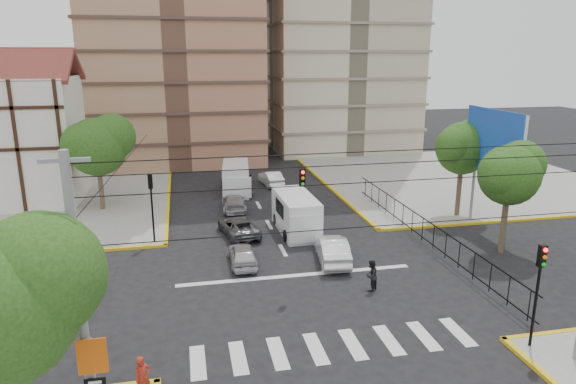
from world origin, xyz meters
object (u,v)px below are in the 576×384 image
object	(u,v)px
district_sign	(93,365)
pedestrian_sw_corner	(143,378)
van_left_lane	(236,179)
car_silver_front_left	(243,254)
pedestrian_crosswalk	(371,275)
traffic_light_se	(539,279)
traffic_light_nw	(151,197)
car_white_front_right	(332,249)
van_right_lane	(297,215)

from	to	relation	value
district_sign	pedestrian_sw_corner	bearing A→B (deg)	42.64
van_left_lane	car_silver_front_left	world-z (taller)	van_left_lane
van_left_lane	pedestrian_crosswalk	bearing A→B (deg)	-70.70
car_silver_front_left	traffic_light_se	bearing A→B (deg)	133.74
car_silver_front_left	pedestrian_sw_corner	distance (m)	12.31
district_sign	pedestrian_crosswalk	world-z (taller)	district_sign
traffic_light_se	traffic_light_nw	bearing A→B (deg)	135.00
traffic_light_se	pedestrian_sw_corner	size ratio (longest dim) A/B	2.72
district_sign	traffic_light_se	bearing A→B (deg)	4.95
traffic_light_se	pedestrian_sw_corner	xyz separation A→B (m)	(-15.30, -0.24, -2.15)
district_sign	pedestrian_crosswalk	bearing A→B (deg)	33.05
car_silver_front_left	pedestrian_crosswalk	size ratio (longest dim) A/B	2.24
traffic_light_nw	district_sign	xyz separation A→B (m)	(-1.00, -17.04, -0.66)
traffic_light_se	car_white_front_right	world-z (taller)	traffic_light_se
district_sign	van_right_lane	world-z (taller)	district_sign
district_sign	car_white_front_right	distance (m)	16.52
district_sign	van_right_lane	size ratio (longest dim) A/B	0.56
district_sign	traffic_light_nw	bearing A→B (deg)	86.64
traffic_light_se	pedestrian_crosswalk	bearing A→B (deg)	124.74
van_left_lane	district_sign	bearing A→B (deg)	-98.31
car_white_front_right	pedestrian_sw_corner	size ratio (longest dim) A/B	2.79
car_silver_front_left	car_white_front_right	distance (m)	5.20
traffic_light_nw	car_white_front_right	bearing A→B (deg)	-26.32
car_white_front_right	pedestrian_crosswalk	size ratio (longest dim) A/B	2.75
district_sign	van_right_lane	bearing A→B (deg)	58.95
traffic_light_se	car_white_front_right	size ratio (longest dim) A/B	0.97
traffic_light_nw	pedestrian_sw_corner	size ratio (longest dim) A/B	2.72
pedestrian_sw_corner	district_sign	bearing A→B (deg)	-173.78
pedestrian_sw_corner	pedestrian_crosswalk	world-z (taller)	pedestrian_sw_corner
pedestrian_crosswalk	district_sign	bearing A→B (deg)	-11.36
traffic_light_se	car_white_front_right	xyz separation A→B (m)	(-5.33, 10.52, -2.37)
pedestrian_crosswalk	van_right_lane	bearing A→B (deg)	-123.57
traffic_light_se	car_silver_front_left	bearing A→B (deg)	133.42
car_white_front_right	traffic_light_nw	bearing A→B (deg)	-18.87
traffic_light_nw	district_sign	world-z (taller)	traffic_light_nw
traffic_light_nw	pedestrian_sw_corner	bearing A→B (deg)	-88.92
district_sign	van_left_lane	bearing A→B (deg)	75.19
traffic_light_nw	van_left_lane	distance (m)	13.15
pedestrian_sw_corner	pedestrian_crosswalk	distance (m)	12.73
district_sign	pedestrian_crosswalk	xyz separation A→B (m)	(12.13, 7.89, -1.63)
traffic_light_nw	pedestrian_crosswalk	world-z (taller)	traffic_light_nw
traffic_light_nw	car_silver_front_left	distance (m)	7.25
traffic_light_se	car_silver_front_left	distance (m)	15.47
traffic_light_se	van_right_lane	bearing A→B (deg)	111.66
van_left_lane	car_silver_front_left	size ratio (longest dim) A/B	1.58
van_right_lane	pedestrian_sw_corner	bearing A→B (deg)	-120.73
car_white_front_right	traffic_light_se	bearing A→B (deg)	124.34
pedestrian_crosswalk	car_silver_front_left	bearing A→B (deg)	-82.01
traffic_light_nw	pedestrian_sw_corner	world-z (taller)	traffic_light_nw
van_right_lane	pedestrian_crosswalk	size ratio (longest dim) A/B	3.47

